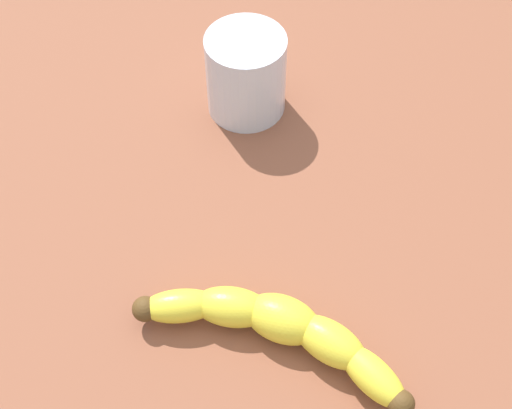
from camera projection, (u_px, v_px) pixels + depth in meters
The scene contains 3 objects.
wooden_tabletop at pixel (318, 177), 71.61cm from camera, with size 120.00×120.00×3.00cm, color brown.
banana at pixel (278, 329), 57.91cm from camera, with size 21.10×14.14×3.97cm.
smoothie_glass at pixel (246, 76), 71.90cm from camera, with size 8.15×8.15×8.94cm.
Camera 1 is at (-31.80, 31.41, 57.86)cm, focal length 49.79 mm.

